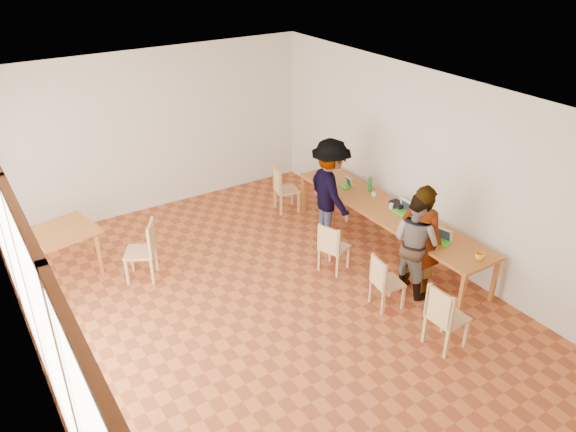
% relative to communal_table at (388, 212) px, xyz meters
% --- Properties ---
extents(ground, '(8.00, 8.00, 0.00)m').
position_rel_communal_table_xyz_m(ground, '(-2.50, -0.36, -0.70)').
color(ground, '#AB5429').
rests_on(ground, ground).
extents(wall_back, '(6.00, 0.10, 3.00)m').
position_rel_communal_table_xyz_m(wall_back, '(-2.50, 3.64, 0.80)').
color(wall_back, beige).
rests_on(wall_back, ground).
extents(wall_front, '(6.00, 0.10, 3.00)m').
position_rel_communal_table_xyz_m(wall_front, '(-2.50, -4.36, 0.80)').
color(wall_front, beige).
rests_on(wall_front, ground).
extents(wall_right, '(0.10, 8.00, 3.00)m').
position_rel_communal_table_xyz_m(wall_right, '(0.50, -0.36, 0.80)').
color(wall_right, beige).
rests_on(wall_right, ground).
extents(window_wall, '(0.10, 8.00, 3.00)m').
position_rel_communal_table_xyz_m(window_wall, '(-5.46, -0.36, 0.80)').
color(window_wall, white).
rests_on(window_wall, ground).
extents(ceiling, '(6.00, 8.00, 0.04)m').
position_rel_communal_table_xyz_m(ceiling, '(-2.50, -0.36, 2.32)').
color(ceiling, white).
rests_on(ceiling, wall_back).
extents(communal_table, '(0.80, 4.00, 0.75)m').
position_rel_communal_table_xyz_m(communal_table, '(0.00, 0.00, 0.00)').
color(communal_table, '#A85D25').
rests_on(communal_table, ground).
extents(side_table, '(0.90, 0.90, 0.75)m').
position_rel_communal_table_xyz_m(side_table, '(-4.64, 2.20, -0.03)').
color(side_table, '#A85D25').
rests_on(side_table, ground).
extents(chair_near, '(0.45, 0.45, 0.49)m').
position_rel_communal_table_xyz_m(chair_near, '(-1.06, -2.25, -0.13)').
color(chair_near, tan).
rests_on(chair_near, ground).
extents(chair_mid, '(0.44, 0.44, 0.44)m').
position_rel_communal_table_xyz_m(chair_mid, '(-1.12, -1.18, -0.20)').
color(chair_mid, tan).
rests_on(chair_mid, ground).
extents(chair_far, '(0.51, 0.51, 0.45)m').
position_rel_communal_table_xyz_m(chair_far, '(-1.17, -0.05, -0.19)').
color(chair_far, tan).
rests_on(chair_far, ground).
extents(chair_empty, '(0.49, 0.49, 0.47)m').
position_rel_communal_table_xyz_m(chair_empty, '(-0.69, 2.16, -0.16)').
color(chair_empty, tan).
rests_on(chair_empty, ground).
extents(chair_spare, '(0.61, 0.61, 0.51)m').
position_rel_communal_table_xyz_m(chair_spare, '(-3.64, 1.35, -0.12)').
color(chair_spare, tan).
rests_on(chair_spare, ground).
extents(person_near, '(0.63, 0.74, 1.72)m').
position_rel_communal_table_xyz_m(person_near, '(-0.39, -1.12, 0.16)').
color(person_near, gray).
rests_on(person_near, ground).
extents(person_mid, '(0.64, 0.81, 1.60)m').
position_rel_communal_table_xyz_m(person_mid, '(-0.42, -1.07, 0.10)').
color(person_mid, gray).
rests_on(person_mid, ground).
extents(person_far, '(0.86, 1.27, 1.81)m').
position_rel_communal_table_xyz_m(person_far, '(-0.56, 0.84, 0.20)').
color(person_far, gray).
rests_on(person_far, ground).
extents(laptop_near, '(0.27, 0.29, 0.21)m').
position_rel_communal_table_xyz_m(laptop_near, '(-0.02, -1.21, 0.10)').
color(laptop_near, '#48CB28').
rests_on(laptop_near, communal_table).
extents(laptop_mid, '(0.23, 0.26, 0.22)m').
position_rel_communal_table_xyz_m(laptop_mid, '(0.16, -0.20, 0.11)').
color(laptop_mid, '#48CB28').
rests_on(laptop_mid, communal_table).
extents(laptop_far, '(0.21, 0.24, 0.18)m').
position_rel_communal_table_xyz_m(laptop_far, '(-0.00, 1.08, 0.10)').
color(laptop_far, '#48CB28').
rests_on(laptop_far, communal_table).
extents(yellow_mug, '(0.13, 0.13, 0.10)m').
position_rel_communal_table_xyz_m(yellow_mug, '(0.05, -1.84, 0.10)').
color(yellow_mug, '#FFA722').
rests_on(yellow_mug, communal_table).
extents(green_bottle, '(0.07, 0.07, 0.28)m').
position_rel_communal_table_xyz_m(green_bottle, '(0.20, 0.70, 0.19)').
color(green_bottle, '#207E27').
rests_on(green_bottle, communal_table).
extents(clear_glass, '(0.07, 0.07, 0.09)m').
position_rel_communal_table_xyz_m(clear_glass, '(0.07, 0.01, 0.09)').
color(clear_glass, silver).
rests_on(clear_glass, communal_table).
extents(condiment_cup, '(0.08, 0.08, 0.06)m').
position_rel_communal_table_xyz_m(condiment_cup, '(0.15, 0.54, 0.08)').
color(condiment_cup, white).
rests_on(condiment_cup, communal_table).
extents(pink_phone, '(0.05, 0.10, 0.01)m').
position_rel_communal_table_xyz_m(pink_phone, '(0.32, 1.71, 0.05)').
color(pink_phone, '#EB4458').
rests_on(pink_phone, communal_table).
extents(black_pouch, '(0.16, 0.26, 0.09)m').
position_rel_communal_table_xyz_m(black_pouch, '(0.20, -0.01, 0.09)').
color(black_pouch, black).
rests_on(black_pouch, communal_table).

